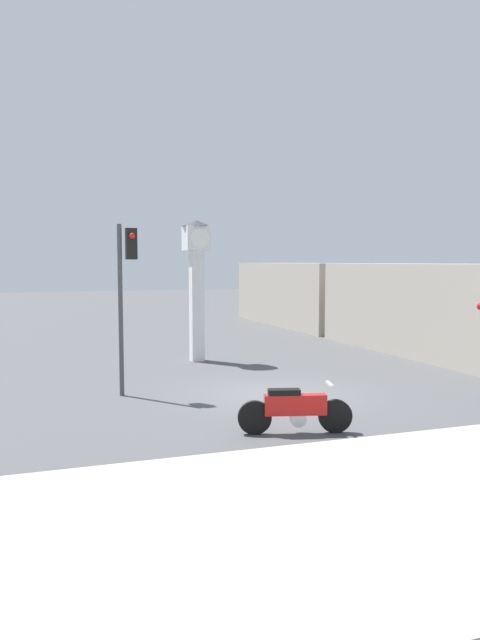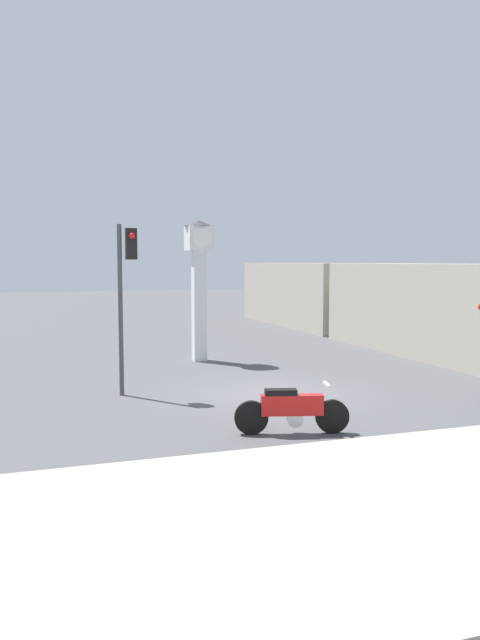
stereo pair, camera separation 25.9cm
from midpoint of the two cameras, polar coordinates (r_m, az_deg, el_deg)
ground_plane at (r=16.55m, az=3.51°, el=-6.78°), size 120.00×120.00×0.00m
sidewalk_strip at (r=10.16m, az=20.64°, el=-14.71°), size 36.00×6.00×0.10m
motorcycle at (r=12.77m, az=5.33°, el=-8.16°), size 2.28×0.81×1.03m
clock_tower at (r=21.76m, az=-3.45°, el=4.65°), size 1.01×1.01×4.90m
freight_train at (r=29.36m, az=10.58°, el=1.80°), size 2.80×22.71×3.40m
traffic_light at (r=16.32m, az=-9.97°, el=3.74°), size 0.50×0.35×4.43m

